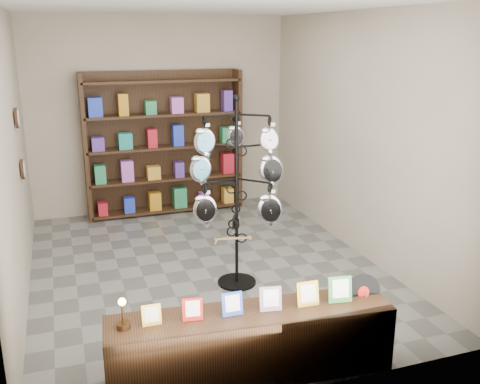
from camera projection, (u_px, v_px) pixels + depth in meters
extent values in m
plane|color=slate|center=(205.00, 268.00, 6.47)|extent=(5.00, 5.00, 0.00)
plane|color=#B2A68F|center=(161.00, 116.00, 8.31)|extent=(4.00, 0.00, 4.00)
plane|color=#B2A68F|center=(296.00, 212.00, 3.78)|extent=(4.00, 0.00, 4.00)
plane|color=#B2A68F|center=(13.00, 159.00, 5.42)|extent=(0.00, 5.00, 5.00)
plane|color=#B2A68F|center=(358.00, 135.00, 6.67)|extent=(0.00, 5.00, 5.00)
plane|color=white|center=(200.00, 6.00, 5.63)|extent=(5.00, 5.00, 0.00)
cylinder|color=black|center=(237.00, 282.00, 6.06)|extent=(0.54, 0.54, 0.03)
cylinder|color=black|center=(237.00, 196.00, 5.77)|extent=(0.04, 0.04, 2.06)
sphere|color=black|center=(236.00, 98.00, 5.47)|extent=(0.07, 0.07, 0.07)
ellipsoid|color=silver|center=(236.00, 223.00, 6.09)|extent=(0.11, 0.06, 0.22)
cube|color=#A57A44|center=(233.00, 238.00, 5.60)|extent=(0.39, 0.09, 0.04)
cube|color=black|center=(251.00, 344.00, 4.36)|extent=(2.35, 0.68, 0.57)
cube|color=gold|center=(151.00, 315.00, 4.07)|extent=(0.15, 0.07, 0.17)
cube|color=#B7130E|center=(192.00, 309.00, 4.14)|extent=(0.16, 0.07, 0.18)
cube|color=#263FA5|center=(232.00, 304.00, 4.21)|extent=(0.17, 0.07, 0.19)
cube|color=#E54C33|center=(270.00, 299.00, 4.29)|extent=(0.18, 0.08, 0.20)
cube|color=gold|center=(308.00, 294.00, 4.36)|extent=(0.19, 0.08, 0.21)
cube|color=#337233|center=(340.00, 289.00, 4.42)|extent=(0.21, 0.08, 0.22)
cylinder|color=black|center=(363.00, 292.00, 4.55)|extent=(0.32, 0.10, 0.31)
cylinder|color=#B7130E|center=(363.00, 292.00, 4.55)|extent=(0.11, 0.04, 0.10)
cylinder|color=#412812|center=(124.00, 326.00, 4.04)|extent=(0.11, 0.11, 0.04)
cylinder|color=#412812|center=(123.00, 314.00, 4.01)|extent=(0.02, 0.02, 0.15)
sphere|color=#FFBF59|center=(122.00, 302.00, 3.98)|extent=(0.06, 0.06, 0.06)
cube|color=black|center=(163.00, 142.00, 8.37)|extent=(2.40, 0.04, 2.20)
cube|color=black|center=(85.00, 149.00, 7.86)|extent=(0.06, 0.36, 2.20)
cube|color=black|center=(237.00, 139.00, 8.60)|extent=(0.06, 0.36, 2.20)
cube|color=black|center=(167.00, 208.00, 8.52)|extent=(2.36, 0.36, 0.04)
cube|color=black|center=(166.00, 178.00, 8.38)|extent=(2.36, 0.36, 0.03)
cube|color=black|center=(165.00, 147.00, 8.24)|extent=(2.36, 0.36, 0.04)
cube|color=black|center=(163.00, 114.00, 8.10)|extent=(2.36, 0.36, 0.04)
cube|color=black|center=(162.00, 81.00, 7.96)|extent=(2.36, 0.36, 0.04)
cylinder|color=black|center=(17.00, 118.00, 6.07)|extent=(0.03, 0.24, 0.24)
cylinder|color=black|center=(23.00, 169.00, 6.24)|extent=(0.03, 0.24, 0.24)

